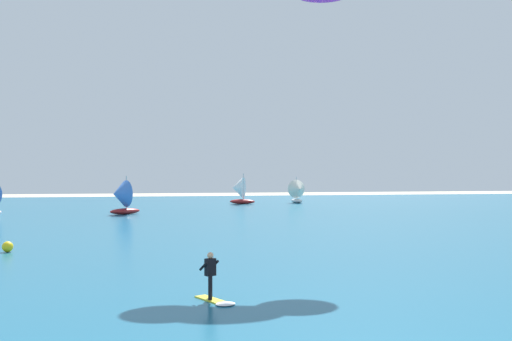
% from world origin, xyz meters
% --- Properties ---
extents(ocean, '(160.00, 90.00, 0.10)m').
position_xyz_m(ocean, '(0.00, 49.71, 0.05)').
color(ocean, '#1E607F').
rests_on(ocean, ground).
extents(kitesurfer, '(1.40, 2.00, 1.67)m').
position_xyz_m(kitesurfer, '(-2.71, 13.19, 0.70)').
color(kitesurfer, yellow).
rests_on(kitesurfer, ocean).
extents(sailboat_near_shore, '(2.72, 3.14, 3.57)m').
position_xyz_m(sailboat_near_shore, '(14.44, 70.87, 1.73)').
color(sailboat_near_shore, silver).
rests_on(sailboat_near_shore, ocean).
extents(sailboat_heeled_over, '(3.61, 3.22, 4.05)m').
position_xyz_m(sailboat_heeled_over, '(6.16, 70.15, 1.96)').
color(sailboat_heeled_over, maroon).
rests_on(sailboat_heeled_over, ocean).
extents(sailboat_trailing, '(3.53, 3.17, 3.92)m').
position_xyz_m(sailboat_trailing, '(-8.23, 53.90, 1.90)').
color(sailboat_trailing, maroon).
rests_on(sailboat_trailing, ocean).
extents(marker_buoy, '(0.60, 0.60, 0.60)m').
position_xyz_m(marker_buoy, '(-12.76, 27.11, 0.40)').
color(marker_buoy, yellow).
rests_on(marker_buoy, ocean).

